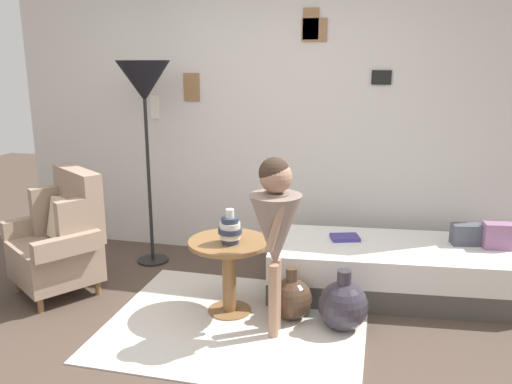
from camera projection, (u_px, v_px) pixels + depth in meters
name	position (u px, v px, depth m)	size (l,w,h in m)	color
ground_plane	(196.00, 362.00, 3.24)	(12.00, 12.00, 0.00)	#4C3D33
gallery_wall	(266.00, 116.00, 4.75)	(4.80, 0.12, 2.60)	silver
rug	(237.00, 322.00, 3.70)	(1.78, 1.49, 0.01)	silver
armchair	(62.00, 238.00, 4.12)	(0.90, 0.85, 0.97)	olive
daybed	(392.00, 269.00, 4.14)	(1.97, 0.97, 0.40)	#4C4742
pillow_head	(498.00, 236.00, 3.99)	(0.21, 0.12, 0.20)	gray
pillow_mid	(466.00, 234.00, 4.08)	(0.22, 0.12, 0.16)	#474C56
side_table	(229.00, 261.00, 3.77)	(0.58, 0.58, 0.56)	olive
vase_striped	(230.00, 230.00, 3.65)	(0.17, 0.17, 0.25)	#2D384C
floor_lamp	(144.00, 87.00, 4.44)	(0.46, 0.46, 1.79)	black
person_child	(275.00, 223.00, 3.37)	(0.34, 0.34, 1.21)	#A37A60
book_on_daybed	(345.00, 237.00, 4.21)	(0.22, 0.16, 0.03)	#3E388E
demijohn_near	(291.00, 298.00, 3.74)	(0.30, 0.30, 0.38)	#473323
demijohn_far	(343.00, 305.00, 3.59)	(0.34, 0.34, 0.43)	#332D38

